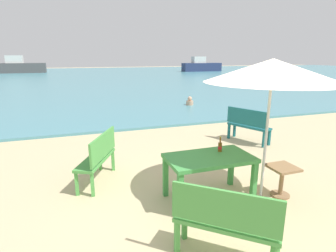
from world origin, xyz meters
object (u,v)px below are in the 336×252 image
bench_green_right (99,155)px  beer_bottle_amber (220,146)px  side_table_wood (282,177)px  bench_green_left (225,220)px  swimmer_person (190,102)px  picnic_table_green (209,163)px  boat_cargo_ship (201,66)px  boat_tanker (19,67)px  patio_umbrella (272,71)px  bench_teal_center (248,123)px

bench_green_right → beer_bottle_amber: bearing=-29.7°
side_table_wood → beer_bottle_amber: bearing=153.8°
bench_green_left → swimmer_person: size_ratio=2.78×
side_table_wood → bench_green_left: (-1.71, -1.02, 0.19)m
side_table_wood → bench_green_left: bearing=-149.2°
picnic_table_green → boat_cargo_ship: boat_cargo_ship is taller
swimmer_person → boat_tanker: (-12.23, 31.70, 0.70)m
patio_umbrella → boat_cargo_ship: (16.09, 35.57, -1.23)m
patio_umbrella → bench_green_right: patio_umbrella is taller
picnic_table_green → bench_green_right: (-1.65, 1.25, -0.11)m
beer_bottle_amber → side_table_wood: 1.17m
bench_teal_center → boat_cargo_ship: (14.54, 32.92, 0.34)m
beer_bottle_amber → side_table_wood: (0.95, -0.47, -0.50)m
picnic_table_green → beer_bottle_amber: 0.37m
patio_umbrella → bench_teal_center: 3.45m
patio_umbrella → picnic_table_green: bearing=166.4°
patio_umbrella → side_table_wood: (0.32, -0.10, -1.76)m
beer_bottle_amber → boat_cargo_ship: 38.97m
patio_umbrella → bench_green_right: bearing=150.1°
patio_umbrella → boat_tanker: (-9.97, 39.94, -1.18)m
boat_cargo_ship → bench_teal_center: bearing=-113.8°
picnic_table_green → boat_tanker: (-9.07, 39.73, 0.29)m
side_table_wood → boat_cargo_ship: 39.00m
patio_umbrella → bench_teal_center: patio_umbrella is taller
beer_bottle_amber → bench_green_right: 2.23m
boat_tanker → boat_cargo_ship: boat_tanker is taller
picnic_table_green → patio_umbrella: bearing=-13.6°
patio_umbrella → bench_teal_center: bearing=59.6°
bench_teal_center → boat_tanker: boat_tanker is taller
bench_teal_center → boat_cargo_ship: 35.99m
bench_teal_center → patio_umbrella: bearing=-120.4°
beer_bottle_amber → boat_cargo_ship: size_ratio=0.04×
beer_bottle_amber → bench_green_left: size_ratio=0.23×
side_table_wood → boat_tanker: boat_tanker is taller
patio_umbrella → bench_green_left: (-1.39, -1.12, -1.58)m
picnic_table_green → patio_umbrella: (0.90, -0.22, 1.47)m
bench_green_right → boat_tanker: boat_tanker is taller
boat_tanker → beer_bottle_amber: bearing=-76.7°
boat_tanker → boat_cargo_ship: size_ratio=1.07×
side_table_wood → bench_teal_center: 3.02m
boat_cargo_ship → patio_umbrella: bearing=-114.3°
picnic_table_green → beer_bottle_amber: bearing=29.4°
picnic_table_green → swimmer_person: picnic_table_green is taller
patio_umbrella → bench_green_left: 2.38m
swimmer_person → boat_cargo_ship: bearing=63.2°
bench_green_left → swimmer_person: 10.05m
picnic_table_green → boat_tanker: bearing=102.9°
bench_teal_center → boat_tanker: bearing=107.2°
bench_green_left → boat_cargo_ship: bearing=64.5°
side_table_wood → boat_cargo_ship: bearing=66.1°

